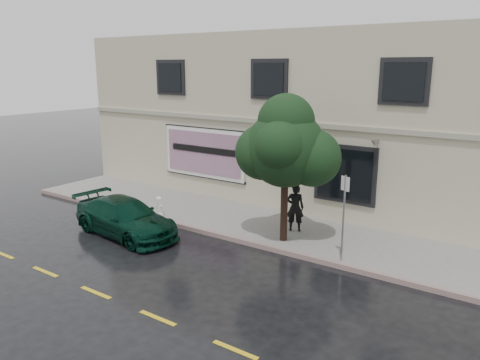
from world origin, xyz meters
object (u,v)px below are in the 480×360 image
Objects in this scene: pedestrian at (295,208)px; street_tree at (285,149)px; car at (125,218)px; fire_hydrant at (159,206)px.

pedestrian is 2.42m from street_tree.
car is 5.85× the size of fire_hydrant.
street_tree is (0.13, -1.01, 2.20)m from pedestrian.
pedestrian is at bearing 97.41° from street_tree.
pedestrian is at bearing 16.84° from fire_hydrant.
pedestrian is at bearing -48.54° from car.
fire_hydrant is (-5.06, -1.41, -0.47)m from pedestrian.
pedestrian is 2.25× the size of fire_hydrant.
pedestrian is 5.27m from fire_hydrant.
pedestrian is (4.78, 3.33, 0.35)m from car.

